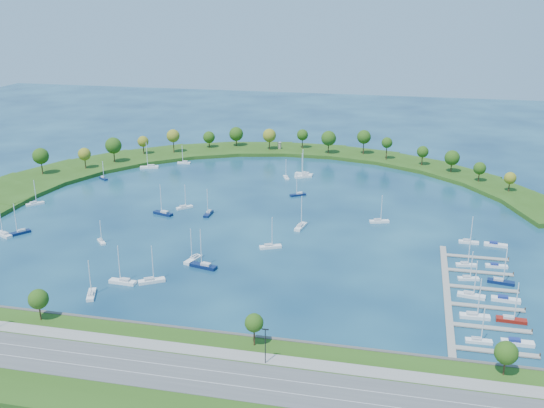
% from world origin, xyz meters
% --- Properties ---
extents(ground, '(700.00, 700.00, 0.00)m').
position_xyz_m(ground, '(0.00, 0.00, 0.00)').
color(ground, '#072140').
rests_on(ground, ground).
extents(south_shoreline, '(420.00, 43.10, 11.60)m').
position_xyz_m(south_shoreline, '(0.03, -122.88, 1.00)').
color(south_shoreline, '#284A13').
rests_on(south_shoreline, ground).
extents(breakwater, '(286.74, 247.64, 2.00)m').
position_xyz_m(breakwater, '(-46.33, 48.72, 0.99)').
color(breakwater, '#284A13').
rests_on(breakwater, ground).
extents(breakwater_trees, '(242.90, 94.56, 14.50)m').
position_xyz_m(breakwater_trees, '(-22.40, 88.28, 10.68)').
color(breakwater_trees, '#382314').
rests_on(breakwater_trees, breakwater).
extents(harbor_tower, '(2.60, 2.60, 4.05)m').
position_xyz_m(harbor_tower, '(-14.77, 114.66, 4.08)').
color(harbor_tower, gray).
rests_on(harbor_tower, breakwater).
extents(dock_system, '(24.28, 82.00, 1.60)m').
position_xyz_m(dock_system, '(85.30, -61.00, 0.35)').
color(dock_system, gray).
rests_on(dock_system, ground).
extents(moored_boat_0, '(5.27, 8.68, 12.35)m').
position_xyz_m(moored_boat_0, '(-34.35, -87.11, 0.92)').
color(moored_boat_0, white).
rests_on(moored_boat_0, ground).
extents(moored_boat_1, '(9.18, 6.65, 13.36)m').
position_xyz_m(moored_boat_1, '(9.11, 62.65, 0.95)').
color(moored_boat_1, white).
rests_on(moored_boat_1, ground).
extents(moored_boat_2, '(8.95, 6.94, 13.23)m').
position_xyz_m(moored_boat_2, '(-19.39, -73.36, 0.94)').
color(moored_boat_2, white).
rests_on(moored_boat_2, ground).
extents(moored_boat_3, '(10.01, 4.52, 14.22)m').
position_xyz_m(moored_boat_3, '(8.84, 66.87, 0.98)').
color(moored_boat_3, white).
rests_on(moored_boat_3, ground).
extents(moored_boat_4, '(5.65, 6.03, 9.50)m').
position_xyz_m(moored_boat_4, '(-52.55, -44.27, 0.85)').
color(moored_boat_4, white).
rests_on(moored_boat_4, ground).
extents(moored_boat_5, '(9.69, 5.37, 13.73)m').
position_xyz_m(moored_boat_5, '(-41.19, -8.28, 0.96)').
color(moored_boat_5, '#0A1943').
rests_on(moored_boat_5, ground).
extents(moored_boat_6, '(6.97, 7.55, 11.82)m').
position_xyz_m(moored_boat_6, '(-104.03, -8.52, 0.90)').
color(moored_boat_6, white).
rests_on(moored_boat_6, ground).
extents(moored_boat_7, '(8.62, 4.74, 12.21)m').
position_xyz_m(moored_boat_7, '(52.36, 2.39, 0.91)').
color(moored_boat_7, white).
rests_on(moored_boat_7, ground).
extents(moored_boat_8, '(7.72, 6.09, 11.46)m').
position_xyz_m(moored_boat_8, '(11.93, 31.51, 0.89)').
color(moored_boat_8, '#0A1943').
rests_on(moored_boat_8, ground).
extents(moored_boat_9, '(8.67, 5.78, 12.46)m').
position_xyz_m(moored_boat_9, '(13.24, -35.13, 0.92)').
color(moored_boat_9, white).
rests_on(moored_boat_9, ground).
extents(moored_boat_10, '(7.22, 8.72, 13.12)m').
position_xyz_m(moored_boat_10, '(-89.39, -43.01, 0.94)').
color(moored_boat_10, '#0A1943').
rests_on(moored_boat_10, ground).
extents(moored_boat_11, '(4.13, 9.62, 13.69)m').
position_xyz_m(moored_boat_11, '(20.87, -11.32, 0.96)').
color(moored_boat_11, white).
rests_on(moored_boat_11, ground).
extents(moored_boat_12, '(6.90, 6.85, 11.17)m').
position_xyz_m(moored_boat_12, '(-34.98, 1.72, 0.88)').
color(moored_boat_12, white).
rests_on(moored_boat_12, ground).
extents(moored_boat_13, '(9.25, 6.39, 13.35)m').
position_xyz_m(moored_boat_13, '(-94.26, -46.29, 0.95)').
color(moored_boat_13, white).
rests_on(moored_boat_13, ground).
extents(moored_boat_14, '(4.71, 9.01, 12.76)m').
position_xyz_m(moored_boat_14, '(-11.56, -53.12, 0.93)').
color(moored_boat_14, white).
rests_on(moored_boat_14, ground).
extents(moored_boat_15, '(9.42, 3.12, 13.65)m').
position_xyz_m(moored_boat_15, '(-28.50, -76.13, 0.96)').
color(moored_boat_15, white).
rests_on(moored_boat_15, ground).
extents(moored_boat_16, '(6.39, 5.64, 9.83)m').
position_xyz_m(moored_boat_16, '(-92.58, 36.84, 0.85)').
color(moored_boat_16, '#0A1943').
rests_on(moored_boat_16, ground).
extents(moored_boat_17, '(10.31, 4.98, 14.61)m').
position_xyz_m(moored_boat_17, '(-5.85, -58.05, 0.99)').
color(moored_boat_17, '#0A1943').
rests_on(moored_boat_17, ground).
extents(moored_boat_18, '(7.62, 3.17, 10.86)m').
position_xyz_m(moored_boat_18, '(-62.30, 75.73, 0.88)').
color(moored_boat_18, white).
rests_on(moored_boat_18, ground).
extents(moored_boat_19, '(10.35, 6.20, 14.71)m').
position_xyz_m(moored_boat_19, '(-77.59, 62.14, 0.99)').
color(moored_boat_19, white).
rests_on(moored_boat_19, ground).
extents(moored_boat_20, '(2.39, 8.29, 12.16)m').
position_xyz_m(moored_boat_20, '(-21.68, -4.13, 0.91)').
color(moored_boat_20, '#0A1943').
rests_on(moored_boat_20, ground).
extents(moored_boat_21, '(4.52, 7.24, 10.33)m').
position_xyz_m(moored_boat_21, '(0.57, 59.12, 0.86)').
color(moored_boat_21, white).
rests_on(moored_boat_21, ground).
extents(docked_boat_0, '(7.43, 2.31, 10.82)m').
position_xyz_m(docked_boat_0, '(85.53, -89.44, 0.87)').
color(docked_boat_0, white).
rests_on(docked_boat_0, ground).
extents(docked_boat_1, '(8.94, 2.68, 1.81)m').
position_xyz_m(docked_boat_1, '(95.97, -88.18, 0.67)').
color(docked_boat_1, white).
rests_on(docked_boat_1, ground).
extents(docked_boat_2, '(9.02, 2.82, 13.13)m').
position_xyz_m(docked_boat_2, '(85.50, -75.08, 0.94)').
color(docked_boat_2, white).
rests_on(docked_boat_2, ground).
extents(docked_boat_3, '(8.92, 2.87, 12.96)m').
position_xyz_m(docked_boat_3, '(96.01, -75.00, 0.93)').
color(docked_boat_3, maroon).
rests_on(docked_boat_3, ground).
extents(docked_boat_4, '(9.00, 3.77, 12.83)m').
position_xyz_m(docked_boat_4, '(85.51, -61.06, 0.93)').
color(docked_boat_4, white).
rests_on(docked_boat_4, ground).
extents(docked_boat_5, '(9.13, 3.16, 1.83)m').
position_xyz_m(docked_boat_5, '(95.97, -61.55, 0.67)').
color(docked_boat_5, white).
rests_on(docked_boat_5, ground).
extents(docked_boat_6, '(7.41, 3.20, 10.55)m').
position_xyz_m(docked_boat_6, '(85.54, -47.79, 0.87)').
color(docked_boat_6, white).
rests_on(docked_boat_6, ground).
extents(docked_boat_7, '(9.04, 3.82, 12.88)m').
position_xyz_m(docked_boat_7, '(96.01, -48.34, 0.93)').
color(docked_boat_7, '#0A1943').
rests_on(docked_boat_7, ground).
extents(docked_boat_8, '(7.48, 2.85, 10.72)m').
position_xyz_m(docked_boat_8, '(85.54, -36.14, 0.87)').
color(docked_boat_8, white).
rests_on(docked_boat_8, ground).
extents(docked_boat_9, '(7.73, 2.38, 1.57)m').
position_xyz_m(docked_boat_9, '(95.99, -34.91, 0.57)').
color(docked_boat_9, white).
rests_on(docked_boat_9, ground).
extents(docked_boat_10, '(7.67, 2.37, 11.19)m').
position_xyz_m(docked_boat_10, '(87.93, -13.52, 0.88)').
color(docked_boat_10, white).
rests_on(docked_boat_10, ground).
extents(docked_boat_11, '(8.96, 3.42, 1.78)m').
position_xyz_m(docked_boat_11, '(97.87, -14.29, 0.65)').
color(docked_boat_11, white).
rests_on(docked_boat_11, ground).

